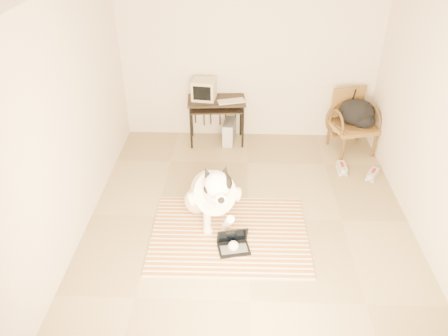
# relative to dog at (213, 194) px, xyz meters

# --- Properties ---
(floor) EXTENTS (4.50, 4.50, 0.00)m
(floor) POSITION_rel_dog_xyz_m (0.44, 0.04, -0.39)
(floor) COLOR #95815B
(floor) RESTS_ON ground
(wall_back) EXTENTS (4.50, 0.00, 4.50)m
(wall_back) POSITION_rel_dog_xyz_m (0.44, 2.29, 0.96)
(wall_back) COLOR beige
(wall_back) RESTS_ON floor
(wall_front) EXTENTS (4.50, 0.00, 4.50)m
(wall_front) POSITION_rel_dog_xyz_m (0.44, -2.21, 0.96)
(wall_front) COLOR beige
(wall_front) RESTS_ON floor
(wall_left) EXTENTS (0.00, 4.50, 4.50)m
(wall_left) POSITION_rel_dog_xyz_m (-1.56, 0.04, 0.96)
(wall_left) COLOR beige
(wall_left) RESTS_ON floor
(wall_right) EXTENTS (0.00, 4.50, 4.50)m
(wall_right) POSITION_rel_dog_xyz_m (2.44, 0.04, 0.96)
(wall_right) COLOR beige
(wall_right) RESTS_ON floor
(rug) EXTENTS (1.88, 1.45, 0.02)m
(rug) POSITION_rel_dog_xyz_m (0.21, -0.28, -0.38)
(rug) COLOR #BE5312
(rug) RESTS_ON floor
(dog) EXTENTS (0.70, 1.29, 0.99)m
(dog) POSITION_rel_dog_xyz_m (0.00, 0.00, 0.00)
(dog) COLOR white
(dog) RESTS_ON rug
(laptop) EXTENTS (0.40, 0.33, 0.25)m
(laptop) POSITION_rel_dog_xyz_m (0.26, -0.52, -0.31)
(laptop) COLOR black
(laptop) RESTS_ON rug
(computer_desk) EXTENTS (0.93, 0.56, 0.74)m
(computer_desk) POSITION_rel_dog_xyz_m (-0.05, 2.00, 0.24)
(computer_desk) COLOR black
(computer_desk) RESTS_ON floor
(crt_monitor) EXTENTS (0.38, 0.37, 0.31)m
(crt_monitor) POSITION_rel_dog_xyz_m (-0.25, 2.05, 0.50)
(crt_monitor) COLOR #B2A38B
(crt_monitor) RESTS_ON computer_desk
(desk_keyboard) EXTENTS (0.44, 0.26, 0.03)m
(desk_keyboard) POSITION_rel_dog_xyz_m (0.18, 1.93, 0.36)
(desk_keyboard) COLOR #B2A38B
(desk_keyboard) RESTS_ON computer_desk
(pc_tower) EXTENTS (0.22, 0.43, 0.38)m
(pc_tower) POSITION_rel_dog_xyz_m (0.15, 1.99, -0.20)
(pc_tower) COLOR #4B4B4E
(pc_tower) RESTS_ON floor
(rattan_chair) EXTENTS (0.76, 0.74, 0.95)m
(rattan_chair) POSITION_rel_dog_xyz_m (2.05, 1.86, 0.08)
(rattan_chair) COLOR brown
(rattan_chair) RESTS_ON floor
(backpack) EXTENTS (0.55, 0.49, 0.41)m
(backpack) POSITION_rel_dog_xyz_m (2.11, 1.83, 0.23)
(backpack) COLOR black
(backpack) RESTS_ON rattan_chair
(sneaker_left) EXTENTS (0.12, 0.29, 0.10)m
(sneaker_left) POSITION_rel_dog_xyz_m (1.83, 1.19, -0.35)
(sneaker_left) COLOR white
(sneaker_left) RESTS_ON floor
(sneaker_right) EXTENTS (0.25, 0.30, 0.10)m
(sneaker_right) POSITION_rel_dog_xyz_m (2.24, 1.04, -0.35)
(sneaker_right) COLOR white
(sneaker_right) RESTS_ON floor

